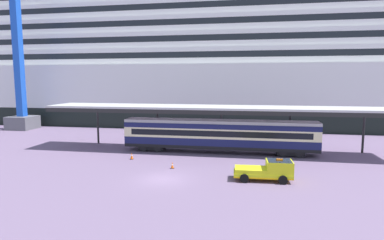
# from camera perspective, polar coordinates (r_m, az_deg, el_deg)

# --- Properties ---
(ground_plane) EXTENTS (400.00, 400.00, 0.00)m
(ground_plane) POSITION_cam_1_polar(r_m,az_deg,el_deg) (30.11, -5.10, -10.40)
(ground_plane) COLOR slate
(cruise_ship) EXTENTS (160.23, 30.55, 39.12)m
(cruise_ship) POSITION_cam_1_polar(r_m,az_deg,el_deg) (72.95, 2.76, 10.52)
(cruise_ship) COLOR black
(cruise_ship) RESTS_ON ground
(platform_canopy) EXTENTS (44.21, 5.79, 5.78)m
(platform_canopy) POSITION_cam_1_polar(r_m,az_deg,el_deg) (40.22, 4.92, 2.07)
(platform_canopy) COLOR #BCBCBC
(platform_canopy) RESTS_ON ground
(train_carriage) EXTENTS (23.83, 2.81, 4.11)m
(train_carriage) POSITION_cam_1_polar(r_m,az_deg,el_deg) (40.22, 4.82, -2.57)
(train_carriage) COLOR black
(train_carriage) RESTS_ON ground
(service_truck) EXTENTS (5.28, 2.42, 2.02)m
(service_truck) POSITION_cam_1_polar(r_m,az_deg,el_deg) (30.16, 13.43, -8.58)
(service_truck) COLOR yellow
(service_truck) RESTS_ON ground
(traffic_cone_near) EXTENTS (0.36, 0.36, 0.78)m
(traffic_cone_near) POSITION_cam_1_polar(r_m,az_deg,el_deg) (37.76, -10.65, -6.29)
(traffic_cone_near) COLOR black
(traffic_cone_near) RESTS_ON ground
(traffic_cone_mid) EXTENTS (0.36, 0.36, 0.67)m
(traffic_cone_mid) POSITION_cam_1_polar(r_m,az_deg,el_deg) (33.46, -3.52, -8.01)
(traffic_cone_mid) COLOR black
(traffic_cone_mid) RESTS_ON ground
(dockside_crane) EXTENTS (11.02, 4.40, 62.72)m
(dockside_crane) POSITION_cam_1_polar(r_m,az_deg,el_deg) (67.84, -28.55, 15.49)
(dockside_crane) COLOR #595960
(dockside_crane) RESTS_ON ground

